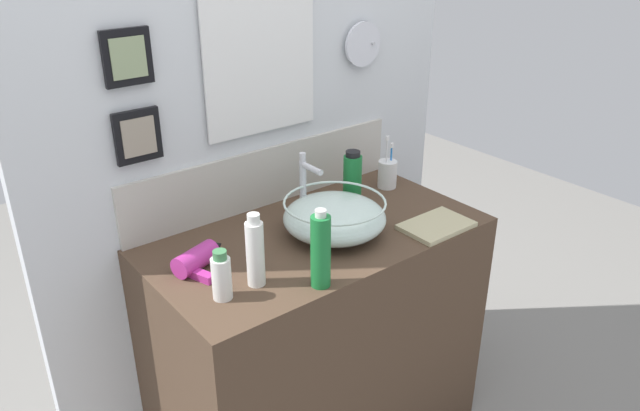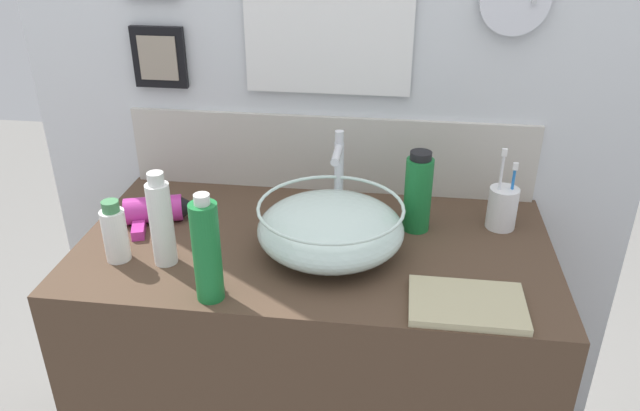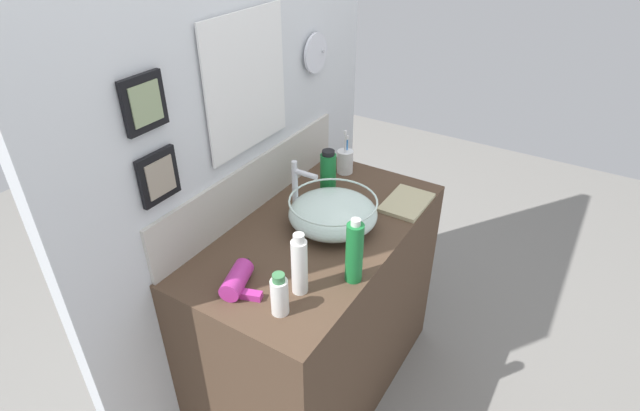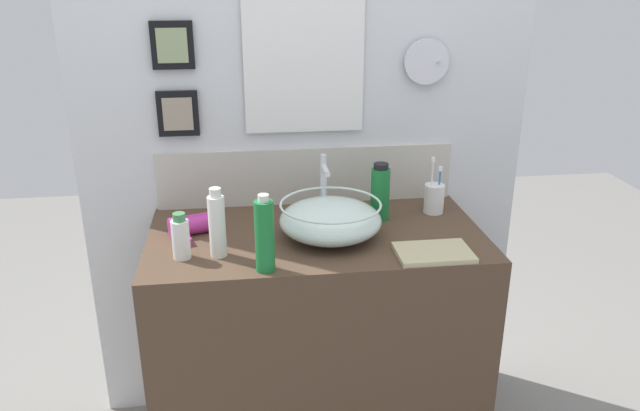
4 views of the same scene
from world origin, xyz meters
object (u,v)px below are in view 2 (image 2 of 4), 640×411
Objects in this scene: glass_bowl_sink at (331,228)px; hand_towel at (467,304)px; hair_drier at (159,210)px; spray_bottle at (418,193)px; faucet at (338,172)px; toothbrush_cup at (502,207)px; shampoo_bottle at (207,251)px; lotion_bottle at (161,222)px; soap_dispenser at (115,233)px.

hand_towel is at bearing -30.45° from glass_bowl_sink.
hair_drier is 0.65m from spray_bottle.
faucet is 0.46m from hair_drier.
toothbrush_cup is 0.89× the size of shampoo_bottle.
faucet is 0.44m from lotion_bottle.
glass_bowl_sink reaches higher than hand_towel.
hand_towel is at bearing -48.20° from faucet.
shampoo_bottle is at bearing -140.28° from spray_bottle.
hair_drier is 0.86m from toothbrush_cup.
hair_drier is at bearing 126.56° from shampoo_bottle.
glass_bowl_sink is 0.35m from hand_towel.
glass_bowl_sink reaches higher than hair_drier.
lotion_bottle is at bearing 139.62° from shampoo_bottle.
hair_drier is 0.21m from lotion_bottle.
hand_towel is (0.10, -0.32, -0.09)m from spray_bottle.
toothbrush_cup is 0.95× the size of lotion_bottle.
spray_bottle is (0.20, 0.14, 0.04)m from glass_bowl_sink.
soap_dispenser is 0.12m from lotion_bottle.
faucet is 1.15× the size of spray_bottle.
faucet is at bearing 174.27° from spray_bottle.
soap_dispenser is at bearing -179.05° from lotion_bottle.
lotion_bottle is (-0.56, -0.23, 0.01)m from spray_bottle.
hair_drier is 0.82× the size of shampoo_bottle.
lotion_bottle is 0.95× the size of hand_towel.
hand_towel is at bearing 3.79° from shampoo_bottle.
hand_towel is (-0.11, -0.35, -0.05)m from toothbrush_cup.
spray_bottle is at bearing 39.72° from shampoo_bottle.
glass_bowl_sink is at bearing 43.18° from shampoo_bottle.
soap_dispenser is 0.78m from hand_towel.
soap_dispenser is at bearing 173.95° from hand_towel.
hair_drier is 1.32× the size of soap_dispenser.
spray_bottle reaches higher than soap_dispenser.
shampoo_bottle reaches higher than hair_drier.
soap_dispenser is 0.72× the size of spray_bottle.
toothbrush_cup is 0.37m from hand_towel.
shampoo_bottle is at bearing -24.94° from soap_dispenser.
glass_bowl_sink is 0.46m from hair_drier.
soap_dispenser is at bearing -163.06° from toothbrush_cup.
glass_bowl_sink is at bearing 11.16° from soap_dispenser.
toothbrush_cup is at bearing 31.44° from shampoo_bottle.
toothbrush_cup is (0.41, 0.02, -0.08)m from faucet.
faucet reaches higher than toothbrush_cup.
hand_towel is (0.66, -0.08, -0.10)m from lotion_bottle.
toothbrush_cup reaches higher than soap_dispenser.
hair_drier is 0.88× the size of lotion_bottle.
shampoo_bottle is at bearing -40.38° from lotion_bottle.
faucet is 0.43m from shampoo_bottle.
glass_bowl_sink is 0.24m from spray_bottle.
hand_towel is at bearing -6.05° from soap_dispenser.
soap_dispenser is (-0.03, -0.18, 0.04)m from hair_drier.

